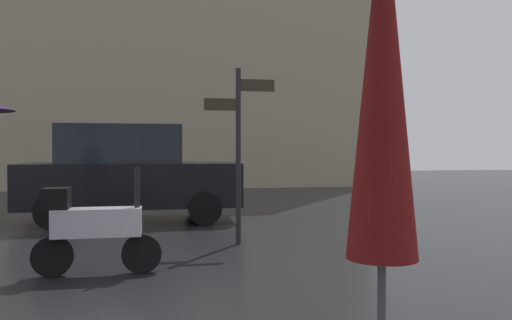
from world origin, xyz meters
TOP-DOWN VIEW (x-y plane):
  - folded_patio_umbrella_near at (2.06, -0.47)m, footprint 0.51×0.51m
  - parked_scooter at (0.41, 3.61)m, footprint 1.45×0.32m
  - parked_car_left at (0.57, 8.03)m, footprint 4.24×1.84m
  - street_signpost at (2.35, 5.20)m, footprint 1.08×0.08m

SIDE VIEW (x-z plane):
  - parked_scooter at x=0.41m, z-range -0.06..1.17m
  - parked_car_left at x=0.57m, z-range 0.01..1.94m
  - folded_patio_umbrella_near at x=2.06m, z-range 0.34..2.88m
  - street_signpost at x=2.35m, z-range 0.29..2.97m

